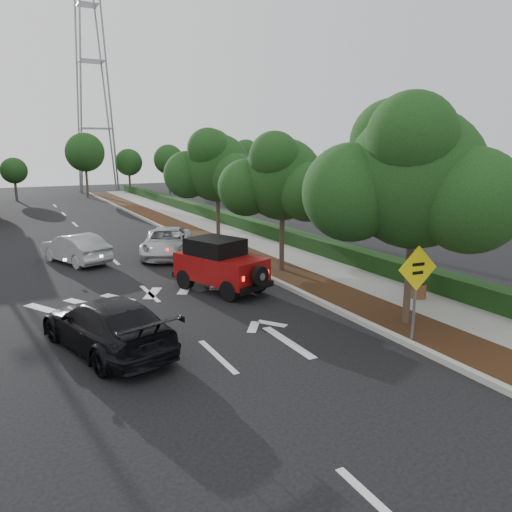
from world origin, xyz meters
TOP-DOWN VIEW (x-y plane):
  - ground at (0.00, 0.00)m, footprint 120.00×120.00m
  - curb at (4.60, 12.00)m, footprint 0.20×70.00m
  - planting_strip at (5.60, 12.00)m, footprint 1.80×70.00m
  - sidewalk at (7.50, 12.00)m, footprint 2.00×70.00m
  - hedge at (8.90, 12.00)m, footprint 0.80×70.00m
  - transmission_tower at (6.00, 48.00)m, footprint 7.00×4.00m
  - street_tree_near at (5.60, -0.50)m, footprint 3.80×3.80m
  - street_tree_mid at (5.60, 6.50)m, footprint 3.20×3.20m
  - street_tree_far at (5.60, 13.00)m, footprint 3.40×3.40m
  - red_jeep at (2.30, 5.38)m, footprint 2.68×3.79m
  - silver_suv_ahead at (2.44, 11.70)m, footprint 3.74×5.12m
  - black_suv_oncoming at (-2.29, 1.64)m, footprint 3.02×4.95m
  - silver_sedan_oncoming at (-1.56, 12.20)m, footprint 2.67×4.13m
  - speed_hump_sign at (4.80, -1.59)m, footprint 1.16×0.14m
  - terracotta_planter at (7.65, 1.07)m, footprint 0.62×0.62m

SIDE VIEW (x-z plane):
  - ground at x=0.00m, z-range 0.00..0.00m
  - transmission_tower at x=6.00m, z-range -14.00..14.00m
  - street_tree_near at x=5.60m, z-range -2.96..2.96m
  - street_tree_mid at x=5.60m, z-range -2.66..2.66m
  - street_tree_far at x=5.60m, z-range -2.81..2.81m
  - planting_strip at x=5.60m, z-range 0.00..0.12m
  - sidewalk at x=7.50m, z-range 0.00..0.12m
  - curb at x=4.60m, z-range 0.00..0.15m
  - hedge at x=8.90m, z-range 0.00..0.80m
  - silver_sedan_oncoming at x=-1.56m, z-range 0.00..1.29m
  - silver_suv_ahead at x=2.44m, z-range 0.00..1.29m
  - black_suv_oncoming at x=-2.29m, z-range 0.00..1.34m
  - terracotta_planter at x=7.65m, z-range 0.19..1.27m
  - red_jeep at x=2.30m, z-range 0.01..1.87m
  - speed_hump_sign at x=4.80m, z-range 0.48..2.95m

